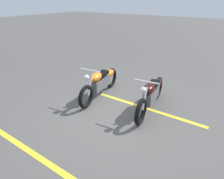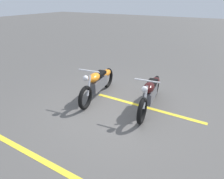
# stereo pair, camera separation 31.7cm
# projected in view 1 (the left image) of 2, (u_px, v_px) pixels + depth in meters

# --- Properties ---
(ground_plane) EXTENTS (60.00, 60.00, 0.00)m
(ground_plane) POSITION_uv_depth(u_px,v_px,m) (112.00, 111.00, 5.37)
(ground_plane) COLOR #514F4C
(motorcycle_bright_foreground) EXTENTS (2.22, 0.67, 1.04)m
(motorcycle_bright_foreground) POSITION_uv_depth(u_px,v_px,m) (101.00, 82.00, 6.01)
(motorcycle_bright_foreground) COLOR black
(motorcycle_bright_foreground) RESTS_ON ground
(motorcycle_dark_foreground) EXTENTS (2.23, 0.65, 1.04)m
(motorcycle_dark_foreground) POSITION_uv_depth(u_px,v_px,m) (151.00, 93.00, 5.29)
(motorcycle_dark_foreground) COLOR black
(motorcycle_dark_foreground) RESTS_ON ground
(parking_stripe_near) EXTENTS (0.14, 3.20, 0.01)m
(parking_stripe_near) POSITION_uv_depth(u_px,v_px,m) (147.00, 108.00, 5.46)
(parking_stripe_near) COLOR yellow
(parking_stripe_near) RESTS_ON ground
(parking_stripe_mid) EXTENTS (0.14, 3.20, 0.01)m
(parking_stripe_mid) POSITION_uv_depth(u_px,v_px,m) (36.00, 156.00, 3.83)
(parking_stripe_mid) COLOR yellow
(parking_stripe_mid) RESTS_ON ground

